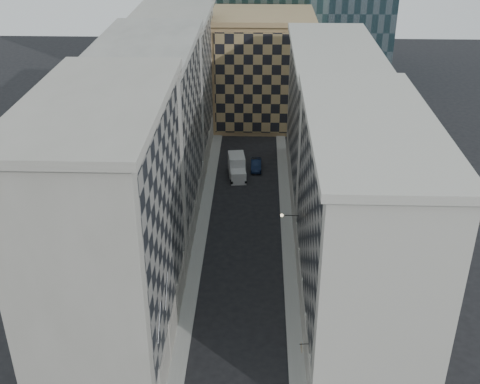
# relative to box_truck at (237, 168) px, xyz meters

# --- Properties ---
(sidewalk_west) EXTENTS (1.50, 100.00, 0.15)m
(sidewalk_west) POSITION_rel_box_truck_xyz_m (-3.78, -15.95, -1.24)
(sidewalk_west) COLOR gray
(sidewalk_west) RESTS_ON ground
(sidewalk_east) EXTENTS (1.50, 100.00, 0.15)m
(sidewalk_east) POSITION_rel_box_truck_xyz_m (6.72, -15.95, -1.24)
(sidewalk_east) COLOR gray
(sidewalk_east) RESTS_ON ground
(bldg_left_a) EXTENTS (10.80, 22.80, 23.70)m
(bldg_left_a) POSITION_rel_box_truck_xyz_m (-9.41, -34.95, 10.51)
(bldg_left_a) COLOR #9B978B
(bldg_left_a) RESTS_ON ground
(bldg_left_b) EXTENTS (10.80, 22.80, 22.70)m
(bldg_left_b) POSITION_rel_box_truck_xyz_m (-9.41, -12.95, 10.01)
(bldg_left_b) COLOR gray
(bldg_left_b) RESTS_ON ground
(bldg_left_c) EXTENTS (10.80, 22.80, 21.70)m
(bldg_left_c) POSITION_rel_box_truck_xyz_m (-9.41, 9.05, 9.51)
(bldg_left_c) COLOR #9B978B
(bldg_left_c) RESTS_ON ground
(bldg_right_a) EXTENTS (10.80, 26.80, 20.70)m
(bldg_right_a) POSITION_rel_box_truck_xyz_m (12.35, -30.95, 9.01)
(bldg_right_a) COLOR #B7B4A8
(bldg_right_a) RESTS_ON ground
(bldg_right_b) EXTENTS (10.80, 28.80, 19.70)m
(bldg_right_b) POSITION_rel_box_truck_xyz_m (12.36, -3.95, 8.53)
(bldg_right_b) COLOR #B7B4A8
(bldg_right_b) RESTS_ON ground
(tan_block) EXTENTS (16.80, 14.80, 18.80)m
(tan_block) POSITION_rel_box_truck_xyz_m (3.47, 21.95, 8.12)
(tan_block) COLOR tan
(tan_block) RESTS_ON ground
(flagpoles_left) EXTENTS (0.10, 6.33, 2.33)m
(flagpoles_left) POSITION_rel_box_truck_xyz_m (-4.43, -39.95, 6.68)
(flagpoles_left) COLOR gray
(flagpoles_left) RESTS_ON ground
(bracket_lamp) EXTENTS (1.98, 0.36, 0.36)m
(bracket_lamp) POSITION_rel_box_truck_xyz_m (5.85, -21.95, 4.88)
(bracket_lamp) COLOR black
(bracket_lamp) RESTS_ON ground
(box_truck) EXTENTS (2.90, 5.74, 3.02)m
(box_truck) POSITION_rel_box_truck_xyz_m (0.00, 0.00, 0.00)
(box_truck) COLOR silver
(box_truck) RESTS_ON ground
(dark_car) EXTENTS (1.50, 4.28, 1.41)m
(dark_car) POSITION_rel_box_truck_xyz_m (2.74, 2.40, -0.61)
(dark_car) COLOR #0E1A34
(dark_car) RESTS_ON ground
(shop_sign) EXTENTS (0.78, 0.68, 0.76)m
(shop_sign) POSITION_rel_box_truck_xyz_m (6.89, -39.74, 2.52)
(shop_sign) COLOR black
(shop_sign) RESTS_ON ground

